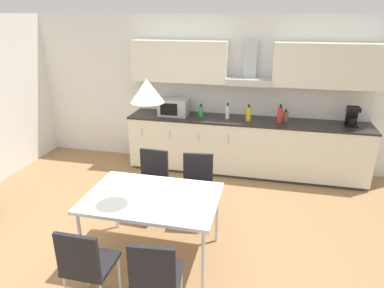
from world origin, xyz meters
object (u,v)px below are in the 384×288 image
(coffee_maker, at_px, (352,116))
(bottle_white, at_px, (227,112))
(chair_near_right, at_px, (156,274))
(chair_near_left, at_px, (85,262))
(pendant_lamp, at_px, (147,91))
(bottle_red, at_px, (280,115))
(bottle_brown, at_px, (286,116))
(dining_table, at_px, (152,200))
(bottle_yellow, at_px, (249,114))
(chair_far_left, at_px, (152,176))
(microwave, at_px, (174,107))
(chair_far_right, at_px, (197,181))
(bottle_green, at_px, (201,111))

(coffee_maker, distance_m, bottle_white, 1.89)
(chair_near_right, bearing_deg, chair_near_left, -179.96)
(coffee_maker, bearing_deg, pendant_lamp, -133.94)
(bottle_white, relative_size, chair_near_left, 0.30)
(bottle_red, distance_m, bottle_brown, 0.14)
(bottle_white, distance_m, dining_table, 2.47)
(bottle_yellow, height_order, chair_near_left, bottle_yellow)
(chair_near_left, height_order, pendant_lamp, pendant_lamp)
(chair_near_left, bearing_deg, chair_far_left, 89.86)
(dining_table, bearing_deg, bottle_white, 79.07)
(bottle_red, distance_m, chair_near_left, 3.63)
(microwave, relative_size, chair_near_right, 0.55)
(chair_far_left, relative_size, chair_far_right, 1.00)
(chair_far_right, bearing_deg, chair_near_left, -109.80)
(chair_near_right, bearing_deg, chair_far_left, 110.20)
(coffee_maker, height_order, chair_far_right, coffee_maker)
(dining_table, xyz_separation_m, pendant_lamp, (0.00, 0.00, 1.15))
(bottle_yellow, relative_size, bottle_white, 1.02)
(chair_far_left, distance_m, chair_near_left, 1.70)
(microwave, xyz_separation_m, bottle_yellow, (1.25, -0.05, -0.03))
(microwave, relative_size, dining_table, 0.35)
(coffee_maker, relative_size, bottle_white, 1.14)
(coffee_maker, height_order, bottle_red, coffee_maker)
(coffee_maker, distance_m, chair_far_left, 3.14)
(bottle_red, xyz_separation_m, chair_near_right, (-0.97, -3.22, -0.52))
(bottle_green, height_order, bottle_brown, bottle_green)
(chair_near_right, bearing_deg, bottle_white, 87.44)
(chair_far_right, bearing_deg, bottle_white, 84.00)
(microwave, xyz_separation_m, bottle_brown, (1.82, 0.05, -0.06))
(chair_near_left, height_order, chair_near_right, same)
(bottle_yellow, distance_m, bottle_red, 0.49)
(bottle_yellow, xyz_separation_m, chair_near_left, (-1.12, -3.21, -0.51))
(coffee_maker, relative_size, chair_far_left, 0.34)
(bottle_yellow, bearing_deg, coffee_maker, 3.00)
(microwave, relative_size, bottle_white, 1.82)
(bottle_yellow, distance_m, pendant_lamp, 2.62)
(bottle_white, bearing_deg, bottle_green, 177.76)
(chair_near_left, height_order, chair_far_right, same)
(chair_far_right, bearing_deg, bottle_red, 56.92)
(bottle_brown, bearing_deg, coffee_maker, -1.41)
(pendant_lamp, bearing_deg, bottle_white, 79.07)
(bottle_red, relative_size, dining_table, 0.21)
(bottle_brown, relative_size, dining_table, 0.14)
(chair_far_left, bearing_deg, bottle_brown, 43.70)
(chair_near_right, bearing_deg, chair_far_right, 90.60)
(microwave, xyz_separation_m, chair_far_right, (0.74, -1.56, -0.53))
(chair_near_left, bearing_deg, chair_far_right, 70.20)
(microwave, relative_size, chair_far_right, 0.55)
(chair_far_left, bearing_deg, bottle_green, 78.23)
(dining_table, distance_m, chair_near_right, 0.92)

